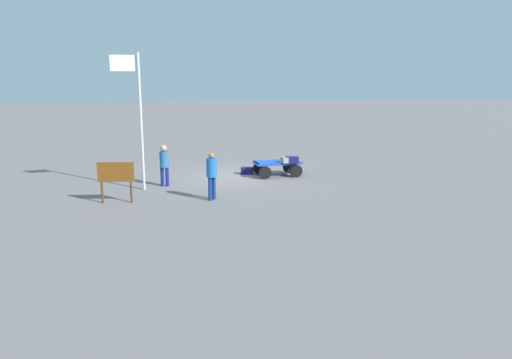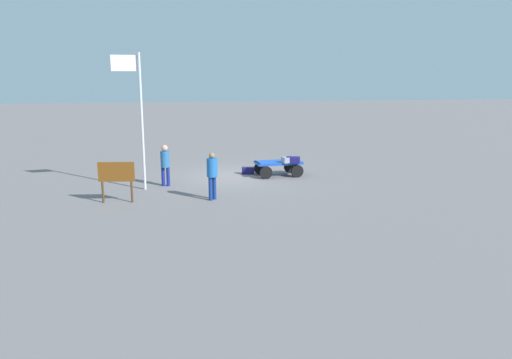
{
  "view_description": "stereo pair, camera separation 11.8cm",
  "coord_description": "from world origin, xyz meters",
  "px_view_note": "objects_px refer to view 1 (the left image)",
  "views": [
    {
      "loc": [
        2.62,
        21.17,
        4.44
      ],
      "look_at": [
        0.02,
        6.0,
        1.12
      ],
      "focal_mm": 34.46,
      "sensor_mm": 36.0,
      "label": 1
    },
    {
      "loc": [
        2.5,
        21.19,
        4.44
      ],
      "look_at": [
        0.02,
        6.0,
        1.12
      ],
      "focal_mm": 34.46,
      "sensor_mm": 36.0,
      "label": 2
    }
  ],
  "objects_px": {
    "suitcase_grey": "(247,171)",
    "worker_lead": "(164,162)",
    "suitcase_olive": "(288,160)",
    "suitcase_dark": "(292,160)",
    "signboard": "(116,175)",
    "luggage_cart": "(277,166)",
    "flagpole": "(137,108)",
    "worker_trailing": "(212,172)"
  },
  "relations": [
    {
      "from": "worker_lead",
      "to": "flagpole",
      "type": "relative_size",
      "value": 0.32
    },
    {
      "from": "luggage_cart",
      "to": "worker_trailing",
      "type": "bearing_deg",
      "value": 49.81
    },
    {
      "from": "worker_trailing",
      "to": "flagpole",
      "type": "distance_m",
      "value": 3.97
    },
    {
      "from": "worker_lead",
      "to": "worker_trailing",
      "type": "xyz_separation_m",
      "value": [
        -1.7,
        2.54,
        0.04
      ]
    },
    {
      "from": "worker_lead",
      "to": "signboard",
      "type": "height_order",
      "value": "worker_lead"
    },
    {
      "from": "suitcase_grey",
      "to": "worker_lead",
      "type": "xyz_separation_m",
      "value": [
        3.64,
        1.86,
        0.83
      ]
    },
    {
      "from": "suitcase_dark",
      "to": "signboard",
      "type": "xyz_separation_m",
      "value": [
        7.11,
        3.22,
        0.21
      ]
    },
    {
      "from": "suitcase_olive",
      "to": "signboard",
      "type": "height_order",
      "value": "signboard"
    },
    {
      "from": "luggage_cart",
      "to": "worker_lead",
      "type": "bearing_deg",
      "value": 14.17
    },
    {
      "from": "flagpole",
      "to": "signboard",
      "type": "bearing_deg",
      "value": 69.84
    },
    {
      "from": "suitcase_olive",
      "to": "suitcase_dark",
      "type": "bearing_deg",
      "value": 155.19
    },
    {
      "from": "luggage_cart",
      "to": "flagpole",
      "type": "xyz_separation_m",
      "value": [
        5.82,
        1.71,
        2.7
      ]
    },
    {
      "from": "luggage_cart",
      "to": "signboard",
      "type": "xyz_separation_m",
      "value": [
        6.52,
        3.62,
        0.52
      ]
    },
    {
      "from": "luggage_cart",
      "to": "suitcase_grey",
      "type": "bearing_deg",
      "value": -26.81
    },
    {
      "from": "suitcase_olive",
      "to": "worker_trailing",
      "type": "distance_m",
      "value": 5.01
    },
    {
      "from": "worker_trailing",
      "to": "suitcase_grey",
      "type": "bearing_deg",
      "value": -113.83
    },
    {
      "from": "luggage_cart",
      "to": "signboard",
      "type": "height_order",
      "value": "signboard"
    },
    {
      "from": "luggage_cart",
      "to": "suitcase_grey",
      "type": "height_order",
      "value": "luggage_cart"
    },
    {
      "from": "worker_lead",
      "to": "worker_trailing",
      "type": "height_order",
      "value": "worker_trailing"
    },
    {
      "from": "suitcase_dark",
      "to": "suitcase_olive",
      "type": "bearing_deg",
      "value": -24.81
    },
    {
      "from": "suitcase_olive",
      "to": "worker_trailing",
      "type": "relative_size",
      "value": 0.4
    },
    {
      "from": "suitcase_olive",
      "to": "worker_lead",
      "type": "distance_m",
      "value": 5.41
    },
    {
      "from": "suitcase_dark",
      "to": "flagpole",
      "type": "relative_size",
      "value": 0.12
    },
    {
      "from": "luggage_cart",
      "to": "signboard",
      "type": "bearing_deg",
      "value": 29.05
    },
    {
      "from": "worker_lead",
      "to": "flagpole",
      "type": "xyz_separation_m",
      "value": [
        0.93,
        0.48,
        2.18
      ]
    },
    {
      "from": "suitcase_olive",
      "to": "worker_lead",
      "type": "height_order",
      "value": "worker_lead"
    },
    {
      "from": "signboard",
      "to": "suitcase_dark",
      "type": "bearing_deg",
      "value": -155.67
    },
    {
      "from": "suitcase_olive",
      "to": "signboard",
      "type": "relative_size",
      "value": 0.48
    },
    {
      "from": "luggage_cart",
      "to": "worker_trailing",
      "type": "height_order",
      "value": "worker_trailing"
    },
    {
      "from": "suitcase_grey",
      "to": "worker_trailing",
      "type": "height_order",
      "value": "worker_trailing"
    },
    {
      "from": "flagpole",
      "to": "signboard",
      "type": "distance_m",
      "value": 2.98
    },
    {
      "from": "suitcase_olive",
      "to": "suitcase_grey",
      "type": "relative_size",
      "value": 1.14
    },
    {
      "from": "suitcase_olive",
      "to": "suitcase_grey",
      "type": "distance_m",
      "value": 2.04
    },
    {
      "from": "luggage_cart",
      "to": "suitcase_grey",
      "type": "relative_size",
      "value": 3.44
    },
    {
      "from": "suitcase_grey",
      "to": "worker_lead",
      "type": "distance_m",
      "value": 4.18
    },
    {
      "from": "suitcase_dark",
      "to": "worker_trailing",
      "type": "relative_size",
      "value": 0.38
    },
    {
      "from": "luggage_cart",
      "to": "worker_trailing",
      "type": "xyz_separation_m",
      "value": [
        3.19,
        3.78,
        0.56
      ]
    },
    {
      "from": "suitcase_grey",
      "to": "worker_lead",
      "type": "relative_size",
      "value": 0.36
    },
    {
      "from": "suitcase_grey",
      "to": "flagpole",
      "type": "distance_m",
      "value": 5.95
    },
    {
      "from": "worker_lead",
      "to": "suitcase_grey",
      "type": "bearing_deg",
      "value": -152.92
    },
    {
      "from": "flagpole",
      "to": "worker_trailing",
      "type": "bearing_deg",
      "value": 141.86
    },
    {
      "from": "suitcase_dark",
      "to": "signboard",
      "type": "relative_size",
      "value": 0.45
    }
  ]
}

